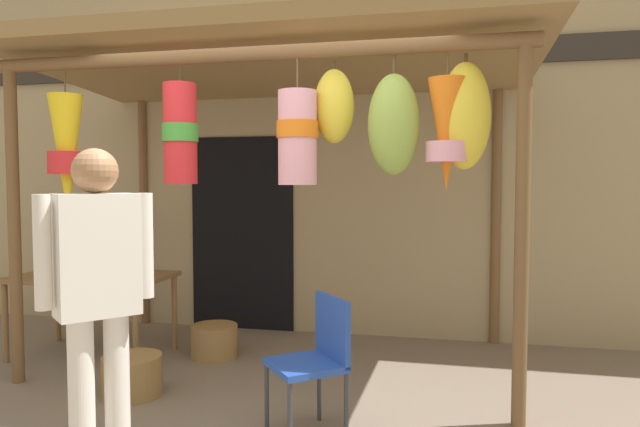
{
  "coord_description": "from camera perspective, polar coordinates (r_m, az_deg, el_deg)",
  "views": [
    {
      "loc": [
        1.2,
        -3.5,
        1.54
      ],
      "look_at": [
        0.12,
        1.35,
        1.26
      ],
      "focal_mm": 32.01,
      "sensor_mm": 36.0,
      "label": 1
    }
  ],
  "objects": [
    {
      "name": "ground_plane",
      "position": [
        4.01,
        -6.21,
        -19.39
      ],
      "size": [
        30.0,
        30.0,
        0.0
      ],
      "primitive_type": "plane",
      "color": "#756656"
    },
    {
      "name": "shop_facade",
      "position": [
        5.9,
        0.69,
        9.78
      ],
      "size": [
        10.47,
        0.29,
        4.43
      ],
      "color": "#9E8966",
      "rests_on": "ground_plane"
    },
    {
      "name": "market_stall_canopy",
      "position": [
        4.7,
        -3.61,
        12.73
      ],
      "size": [
        4.15,
        2.4,
        2.65
      ],
      "color": "brown",
      "rests_on": "ground_plane"
    },
    {
      "name": "display_table",
      "position": [
        5.44,
        -21.8,
        -6.45
      ],
      "size": [
        1.32,
        0.77,
        0.72
      ],
      "color": "brown",
      "rests_on": "ground_plane"
    },
    {
      "name": "flower_heap_on_table",
      "position": [
        5.41,
        -22.38,
        -5.07
      ],
      "size": [
        0.76,
        0.53,
        0.12
      ],
      "color": "yellow",
      "rests_on": "display_table"
    },
    {
      "name": "folding_chair",
      "position": [
        3.54,
        -0.3,
        -13.78
      ],
      "size": [
        0.56,
        0.56,
        0.84
      ],
      "color": "#2347A8",
      "rests_on": "ground_plane"
    },
    {
      "name": "wicker_basket_by_table",
      "position": [
        4.47,
        -18.26,
        -15.13
      ],
      "size": [
        0.42,
        0.42,
        0.29
      ],
      "primitive_type": "cylinder",
      "color": "olive",
      "rests_on": "ground_plane"
    },
    {
      "name": "wicker_basket_spare",
      "position": [
        5.2,
        -10.52,
        -12.42
      ],
      "size": [
        0.41,
        0.41,
        0.28
      ],
      "primitive_type": "cylinder",
      "color": "olive",
      "rests_on": "ground_plane"
    },
    {
      "name": "customer_foreground",
      "position": [
        3.19,
        -21.37,
        -6.48
      ],
      "size": [
        0.43,
        0.47,
        1.71
      ],
      "color": "silver",
      "rests_on": "ground_plane"
    }
  ]
}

